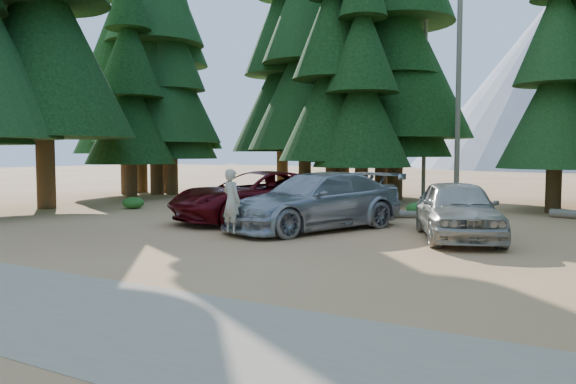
# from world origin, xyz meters

# --- Properties ---
(ground) EXTENTS (160.00, 160.00, 0.00)m
(ground) POSITION_xyz_m (0.00, 0.00, 0.00)
(ground) COLOR #AF744A
(ground) RESTS_ON ground
(gravel_strip) EXTENTS (26.00, 3.50, 0.01)m
(gravel_strip) POSITION_xyz_m (0.00, -6.50, 0.01)
(gravel_strip) COLOR tan
(gravel_strip) RESTS_ON ground
(forest_belt_north) EXTENTS (36.00, 7.00, 22.00)m
(forest_belt_north) POSITION_xyz_m (0.00, 15.00, 0.00)
(forest_belt_north) COLOR black
(forest_belt_north) RESTS_ON ground
(forest_belt_west) EXTENTS (6.00, 22.00, 22.00)m
(forest_belt_west) POSITION_xyz_m (-15.50, 4.00, 0.00)
(forest_belt_west) COLOR black
(forest_belt_west) RESTS_ON ground
(snag_front) EXTENTS (0.24, 0.24, 12.00)m
(snag_front) POSITION_xyz_m (0.80, 14.50, 6.00)
(snag_front) COLOR #676252
(snag_front) RESTS_ON ground
(snag_back) EXTENTS (0.20, 0.20, 10.00)m
(snag_back) POSITION_xyz_m (-1.20, 16.00, 5.00)
(snag_back) COLOR #676252
(snag_back) RESTS_ON ground
(mountain_peak) EXTENTS (48.00, 50.00, 28.00)m
(mountain_peak) POSITION_xyz_m (-2.59, 88.23, 12.71)
(mountain_peak) COLOR #95969D
(mountain_peak) RESTS_ON ground
(red_pickup) EXTENTS (5.27, 7.02, 1.77)m
(red_pickup) POSITION_xyz_m (-3.77, 4.41, 0.89)
(red_pickup) COLOR #51070C
(red_pickup) RESTS_ON ground
(silver_minivan_center) EXTENTS (4.71, 6.69, 1.80)m
(silver_minivan_center) POSITION_xyz_m (-1.03, 3.48, 0.90)
(silver_minivan_center) COLOR #9C9EA3
(silver_minivan_center) RESTS_ON ground
(silver_minivan_right) EXTENTS (3.70, 5.28, 1.67)m
(silver_minivan_right) POSITION_xyz_m (3.31, 3.72, 0.83)
(silver_minivan_right) COLOR #B1AC9D
(silver_minivan_right) RESTS_ON ground
(frisbee_player) EXTENTS (0.76, 0.61, 1.96)m
(frisbee_player) POSITION_xyz_m (-2.25, 0.69, 1.07)
(frisbee_player) COLOR beige
(frisbee_player) RESTS_ON ground
(log_left) EXTENTS (3.56, 1.76, 0.27)m
(log_left) POSITION_xyz_m (-0.84, 7.37, 0.13)
(log_left) COLOR #676252
(log_left) RESTS_ON ground
(log_mid) EXTENTS (2.58, 2.33, 0.26)m
(log_mid) POSITION_xyz_m (2.12, 10.03, 0.13)
(log_mid) COLOR #676252
(log_mid) RESTS_ON ground
(shrub_far_left) EXTENTS (0.90, 0.90, 0.49)m
(shrub_far_left) POSITION_xyz_m (-3.87, 8.27, 0.25)
(shrub_far_left) COLOR #2D6C20
(shrub_far_left) RESTS_ON ground
(shrub_left) EXTENTS (0.76, 0.76, 0.42)m
(shrub_left) POSITION_xyz_m (-6.14, 7.78, 0.21)
(shrub_left) COLOR #2D6C20
(shrub_left) RESTS_ON ground
(shrub_center_left) EXTENTS (1.32, 1.32, 0.73)m
(shrub_center_left) POSITION_xyz_m (-0.33, 7.30, 0.36)
(shrub_center_left) COLOR #2D6C20
(shrub_center_left) RESTS_ON ground
(shrub_center_right) EXTENTS (1.14, 1.14, 0.63)m
(shrub_center_right) POSITION_xyz_m (-1.63, 7.04, 0.31)
(shrub_center_right) COLOR #2D6C20
(shrub_center_right) RESTS_ON ground
(shrub_right) EXTENTS (0.94, 0.94, 0.52)m
(shrub_right) POSITION_xyz_m (0.66, 8.93, 0.26)
(shrub_right) COLOR #2D6C20
(shrub_right) RESTS_ON ground
(shrub_edge_west) EXTENTS (0.93, 0.93, 0.51)m
(shrub_edge_west) POSITION_xyz_m (-10.89, 5.50, 0.25)
(shrub_edge_west) COLOR #2D6C20
(shrub_edge_west) RESTS_ON ground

